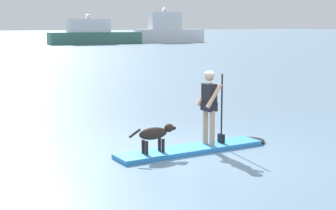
{
  "coord_description": "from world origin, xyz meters",
  "views": [
    {
      "loc": [
        -5.77,
        -9.12,
        2.79
      ],
      "look_at": [
        0.0,
        1.0,
        0.9
      ],
      "focal_mm": 53.82,
      "sensor_mm": 36.0,
      "label": 1
    }
  ],
  "objects_px": {
    "moored_boat_center": "(94,35)",
    "moored_boat_outer": "(168,31)",
    "paddleboard": "(199,148)",
    "dog": "(155,134)",
    "person_paddler": "(210,102)"
  },
  "relations": [
    {
      "from": "dog",
      "to": "person_paddler",
      "type": "bearing_deg",
      "value": 0.71
    },
    {
      "from": "moored_boat_center",
      "to": "moored_boat_outer",
      "type": "relative_size",
      "value": 1.22
    },
    {
      "from": "moored_boat_center",
      "to": "moored_boat_outer",
      "type": "height_order",
      "value": "moored_boat_outer"
    },
    {
      "from": "dog",
      "to": "moored_boat_center",
      "type": "distance_m",
      "value": 60.24
    },
    {
      "from": "person_paddler",
      "to": "moored_boat_outer",
      "type": "xyz_separation_m",
      "value": [
        31.29,
        56.68,
        0.62
      ]
    },
    {
      "from": "paddleboard",
      "to": "dog",
      "type": "height_order",
      "value": "dog"
    },
    {
      "from": "paddleboard",
      "to": "person_paddler",
      "type": "distance_m",
      "value": 1.04
    },
    {
      "from": "moored_boat_center",
      "to": "moored_boat_outer",
      "type": "bearing_deg",
      "value": 0.72
    },
    {
      "from": "person_paddler",
      "to": "moored_boat_center",
      "type": "relative_size",
      "value": 0.13
    },
    {
      "from": "paddleboard",
      "to": "dog",
      "type": "bearing_deg",
      "value": -179.29
    },
    {
      "from": "paddleboard",
      "to": "person_paddler",
      "type": "xyz_separation_m",
      "value": [
        0.27,
        0.0,
        1.01
      ]
    },
    {
      "from": "person_paddler",
      "to": "dog",
      "type": "bearing_deg",
      "value": -179.29
    },
    {
      "from": "moored_boat_outer",
      "to": "moored_boat_center",
      "type": "bearing_deg",
      "value": -179.28
    },
    {
      "from": "paddleboard",
      "to": "moored_boat_center",
      "type": "height_order",
      "value": "moored_boat_center"
    },
    {
      "from": "moored_boat_outer",
      "to": "paddleboard",
      "type": "bearing_deg",
      "value": -119.11
    }
  ]
}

